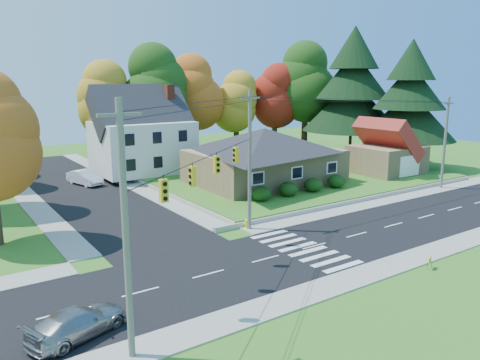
% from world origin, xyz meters
% --- Properties ---
extents(ground, '(120.00, 120.00, 0.00)m').
position_xyz_m(ground, '(0.00, 0.00, 0.00)').
color(ground, '#3D7923').
extents(road_main, '(90.00, 8.00, 0.02)m').
position_xyz_m(road_main, '(0.00, 0.00, 0.01)').
color(road_main, black).
rests_on(road_main, ground).
extents(road_cross, '(8.00, 44.00, 0.02)m').
position_xyz_m(road_cross, '(-8.00, 26.00, 0.01)').
color(road_cross, black).
rests_on(road_cross, ground).
extents(sidewalk_north, '(90.00, 2.00, 0.08)m').
position_xyz_m(sidewalk_north, '(0.00, 5.00, 0.04)').
color(sidewalk_north, '#9C9A90').
rests_on(sidewalk_north, ground).
extents(sidewalk_south, '(90.00, 2.00, 0.08)m').
position_xyz_m(sidewalk_south, '(0.00, -5.00, 0.04)').
color(sidewalk_south, '#9C9A90').
rests_on(sidewalk_south, ground).
extents(lawn, '(30.00, 30.00, 0.50)m').
position_xyz_m(lawn, '(13.00, 21.00, 0.25)').
color(lawn, '#3D7923').
rests_on(lawn, ground).
extents(ranch_house, '(14.60, 10.60, 5.40)m').
position_xyz_m(ranch_house, '(8.00, 16.00, 3.27)').
color(ranch_house, tan).
rests_on(ranch_house, lawn).
extents(colonial_house, '(10.40, 8.40, 9.60)m').
position_xyz_m(colonial_house, '(0.04, 28.00, 4.58)').
color(colonial_house, silver).
rests_on(colonial_house, lawn).
extents(garage, '(7.30, 6.30, 4.60)m').
position_xyz_m(garage, '(22.00, 11.99, 2.84)').
color(garage, tan).
rests_on(garage, lawn).
extents(hedge_row, '(10.70, 1.70, 1.27)m').
position_xyz_m(hedge_row, '(7.50, 9.80, 1.14)').
color(hedge_row, '#163A10').
rests_on(hedge_row, lawn).
extents(traffic_infrastructure, '(38.10, 10.66, 10.00)m').
position_xyz_m(traffic_infrastructure, '(-0.15, 1.35, 5.15)').
color(traffic_infrastructure, '#666059').
rests_on(traffic_infrastructure, ground).
extents(tree_lot_0, '(6.72, 6.72, 12.51)m').
position_xyz_m(tree_lot_0, '(-2.00, 34.00, 8.31)').
color(tree_lot_0, '#3F2A19').
rests_on(tree_lot_0, lawn).
extents(tree_lot_1, '(7.84, 7.84, 14.60)m').
position_xyz_m(tree_lot_1, '(4.00, 33.00, 9.61)').
color(tree_lot_1, '#3F2A19').
rests_on(tree_lot_1, lawn).
extents(tree_lot_2, '(7.28, 7.28, 13.56)m').
position_xyz_m(tree_lot_2, '(10.00, 34.00, 8.96)').
color(tree_lot_2, '#3F2A19').
rests_on(tree_lot_2, lawn).
extents(tree_lot_3, '(6.16, 6.16, 11.47)m').
position_xyz_m(tree_lot_3, '(16.00, 33.00, 7.65)').
color(tree_lot_3, '#3F2A19').
rests_on(tree_lot_3, lawn).
extents(tree_lot_4, '(6.72, 6.72, 12.51)m').
position_xyz_m(tree_lot_4, '(22.00, 32.00, 8.31)').
color(tree_lot_4, '#3F2A19').
rests_on(tree_lot_4, lawn).
extents(tree_lot_5, '(8.40, 8.40, 15.64)m').
position_xyz_m(tree_lot_5, '(26.00, 30.00, 10.27)').
color(tree_lot_5, '#3F2A19').
rests_on(tree_lot_5, lawn).
extents(conifer_east_a, '(12.80, 12.80, 16.96)m').
position_xyz_m(conifer_east_a, '(27.00, 22.00, 9.39)').
color(conifer_east_a, '#3F2A19').
rests_on(conifer_east_a, lawn).
extents(conifer_east_b, '(11.20, 11.20, 14.84)m').
position_xyz_m(conifer_east_b, '(28.00, 14.00, 8.28)').
color(conifer_east_b, '#3F2A19').
rests_on(conifer_east_b, lawn).
extents(silver_sedan, '(4.70, 3.13, 1.26)m').
position_xyz_m(silver_sedan, '(-15.80, -2.52, 0.65)').
color(silver_sedan, '#999999').
rests_on(silver_sedan, road_main).
extents(white_car, '(2.81, 4.83, 1.51)m').
position_xyz_m(white_car, '(-6.94, 26.80, 0.77)').
color(white_car, silver).
rests_on(white_car, road_cross).
extents(fire_hydrant, '(0.43, 0.33, 0.75)m').
position_xyz_m(fire_hydrant, '(-1.60, 5.41, 0.36)').
color(fire_hydrant, '#FFFE0D').
rests_on(fire_hydrant, ground).
extents(yard_sign, '(0.53, 0.25, 0.70)m').
position_xyz_m(yard_sign, '(2.87, -6.46, 0.50)').
color(yard_sign, black).
rests_on(yard_sign, ground).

